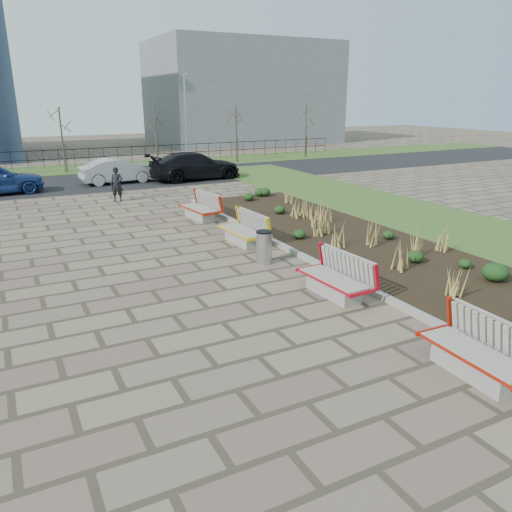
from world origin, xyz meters
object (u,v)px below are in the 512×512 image
bench_d (199,207)px  litter_bin (264,248)px  car_silver (118,171)px  bench_a (476,350)px  car_black (195,166)px  pedestrian (117,184)px  bench_c (242,229)px  bench_b (334,276)px  lamp_east (186,121)px

bench_d → litter_bin: size_ratio=2.21×
bench_d → car_silver: bearing=88.3°
bench_a → car_silver: size_ratio=0.51×
car_black → pedestrian: bearing=124.8°
bench_c → car_silver: size_ratio=0.51×
bench_a → bench_d: same height
pedestrian → litter_bin: bearing=-56.1°
pedestrian → car_silver: (1.17, 5.06, -0.09)m
bench_d → car_black: 9.97m
bench_b → pedestrian: (-2.07, 14.06, 0.29)m
bench_c → bench_d: (0.00, 3.90, 0.00)m
bench_b → bench_c: bearing=87.0°
car_silver → bench_d: bearing=-177.9°
bench_c → car_silver: bearing=90.8°
litter_bin → car_silver: car_silver is taller
bench_c → car_black: 13.71m
bench_c → car_silver: car_silver is taller
bench_a → pedestrian: size_ratio=1.33×
bench_a → bench_b: (0.00, 4.13, 0.00)m
bench_b → lamp_east: bearing=75.3°
car_silver → bench_b: bearing=179.7°
bench_a → litter_bin: size_ratio=2.21×
pedestrian → car_silver: size_ratio=0.38×
bench_c → litter_bin: (-0.32, -2.12, -0.03)m
bench_a → litter_bin: (-0.32, 7.09, -0.03)m
bench_c → bench_d: same height
bench_b → litter_bin: 2.97m
bench_d → car_black: (3.37, 9.38, 0.31)m
car_silver → lamp_east: size_ratio=0.69×
bench_c → lamp_east: bearing=72.5°
bench_c → pedestrian: 9.22m
litter_bin → car_black: size_ratio=0.18×
car_black → bench_b: bearing=166.0°
litter_bin → car_silver: (-0.58, 16.16, 0.22)m
bench_b → bench_d: size_ratio=1.00×
lamp_east → car_silver: bearing=-139.4°
bench_a → car_black: car_black is taller
litter_bin → pedestrian: size_ratio=0.60×
bench_c → pedestrian: (-2.07, 8.98, 0.29)m
bench_d → car_silver: 10.18m
bench_d → litter_bin: (-0.32, -6.02, -0.03)m
bench_a → car_silver: car_silver is taller
bench_c → bench_d: size_ratio=1.00×
litter_bin → lamp_east: 22.03m
bench_a → bench_d: (0.00, 13.11, 0.00)m
bench_b → car_black: car_black is taller
bench_c → lamp_east: (5.00, 19.10, 2.54)m
bench_d → litter_bin: bench_d is taller
litter_bin → car_silver: 16.17m
bench_a → bench_d: bearing=92.0°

